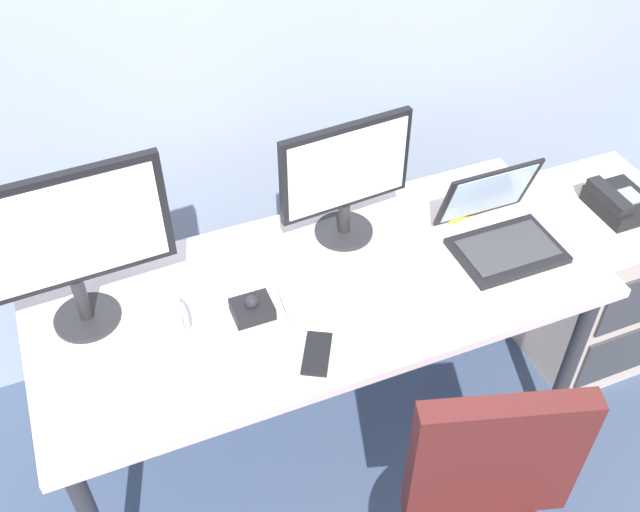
# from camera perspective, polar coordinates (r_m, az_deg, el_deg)

# --- Properties ---
(ground_plane) EXTENTS (8.00, 8.00, 0.00)m
(ground_plane) POSITION_cam_1_polar(r_m,az_deg,el_deg) (2.67, 0.00, -13.81)
(ground_plane) COLOR #3B4B67
(desk) EXTENTS (1.63, 0.69, 0.76)m
(desk) POSITION_cam_1_polar(r_m,az_deg,el_deg) (2.14, 0.00, -3.94)
(desk) COLOR silver
(desk) RESTS_ON ground
(file_cabinet) EXTENTS (0.42, 0.53, 0.68)m
(file_cabinet) POSITION_cam_1_polar(r_m,az_deg,el_deg) (2.87, 20.30, -1.59)
(file_cabinet) COLOR beige
(file_cabinet) RESTS_ON ground
(desk_phone) EXTENTS (0.17, 0.20, 0.09)m
(desk_phone) POSITION_cam_1_polar(r_m,az_deg,el_deg) (2.63, 22.32, 3.94)
(desk_phone) COLOR black
(desk_phone) RESTS_ON file_cabinet
(monitor_main) EXTENTS (0.54, 0.18, 0.48)m
(monitor_main) POSITION_cam_1_polar(r_m,az_deg,el_deg) (1.90, -19.45, 1.07)
(monitor_main) COLOR #262628
(monitor_main) RESTS_ON desk
(monitor_side) EXTENTS (0.41, 0.18, 0.39)m
(monitor_side) POSITION_cam_1_polar(r_m,az_deg,el_deg) (2.11, 2.02, 6.29)
(monitor_side) COLOR #262628
(monitor_side) RESTS_ON desk
(keyboard) EXTENTS (0.42, 0.17, 0.03)m
(keyboard) POSITION_cam_1_polar(r_m,az_deg,el_deg) (2.06, 2.55, -2.48)
(keyboard) COLOR silver
(keyboard) RESTS_ON desk
(laptop) EXTENTS (0.31, 0.29, 0.23)m
(laptop) POSITION_cam_1_polar(r_m,az_deg,el_deg) (2.25, 13.91, 2.06)
(laptop) COLOR black
(laptop) RESTS_ON desk
(trackball_mouse) EXTENTS (0.11, 0.09, 0.07)m
(trackball_mouse) POSITION_cam_1_polar(r_m,az_deg,el_deg) (2.00, -5.32, -4.09)
(trackball_mouse) COLOR black
(trackball_mouse) RESTS_ON desk
(coffee_mug) EXTENTS (0.09, 0.08, 0.11)m
(coffee_mug) POSITION_cam_1_polar(r_m,az_deg,el_deg) (1.96, -11.77, -4.95)
(coffee_mug) COLOR silver
(coffee_mug) RESTS_ON desk
(paper_notepad) EXTENTS (0.16, 0.21, 0.01)m
(paper_notepad) POSITION_cam_1_polar(r_m,az_deg,el_deg) (2.17, -5.39, -0.06)
(paper_notepad) COLOR white
(paper_notepad) RESTS_ON desk
(cell_phone) EXTENTS (0.13, 0.16, 0.01)m
(cell_phone) POSITION_cam_1_polar(r_m,az_deg,el_deg) (1.91, -0.24, -7.63)
(cell_phone) COLOR black
(cell_phone) RESTS_ON desk
(banana) EXTENTS (0.19, 0.09, 0.04)m
(banana) POSITION_cam_1_polar(r_m,az_deg,el_deg) (2.35, 11.56, 3.56)
(banana) COLOR yellow
(banana) RESTS_ON desk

